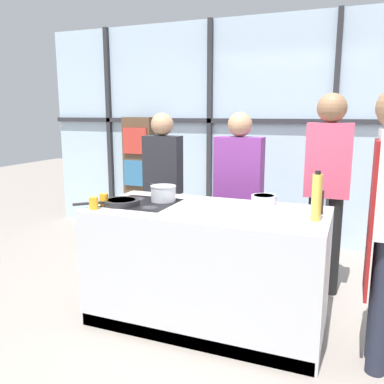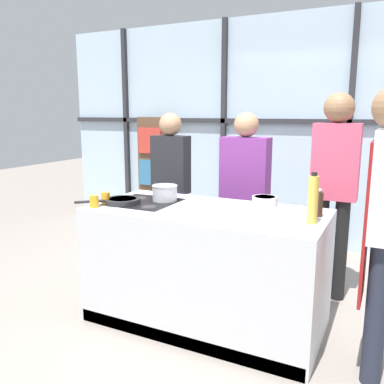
% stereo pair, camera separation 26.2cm
% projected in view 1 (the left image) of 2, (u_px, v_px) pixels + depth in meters
% --- Properties ---
extents(ground_plane, '(18.00, 18.00, 0.00)m').
position_uv_depth(ground_plane, '(207.00, 320.00, 3.28)').
color(ground_plane, gray).
extents(back_window_wall, '(6.40, 0.10, 2.80)m').
position_uv_depth(back_window_wall, '(269.00, 132.00, 5.08)').
color(back_window_wall, silver).
rests_on(back_window_wall, ground_plane).
extents(bookshelf, '(0.42, 0.19, 1.58)m').
position_uv_depth(bookshelf, '(139.00, 175.00, 5.67)').
color(bookshelf, brown).
rests_on(bookshelf, ground_plane).
extents(demo_island, '(1.80, 0.87, 0.92)m').
position_uv_depth(demo_island, '(207.00, 266.00, 3.19)').
color(demo_island, silver).
rests_on(demo_island, ground_plane).
extents(spectator_far_left, '(0.39, 0.23, 1.64)m').
position_uv_depth(spectator_far_left, '(163.00, 181.00, 4.21)').
color(spectator_far_left, '#47382D').
rests_on(spectator_far_left, ground_plane).
extents(spectator_center_left, '(0.45, 0.23, 1.65)m').
position_uv_depth(spectator_center_left, '(239.00, 188.00, 3.92)').
color(spectator_center_left, '#232838').
rests_on(spectator_center_left, ground_plane).
extents(spectator_center_right, '(0.39, 0.25, 1.81)m').
position_uv_depth(spectator_center_right, '(327.00, 179.00, 3.60)').
color(spectator_center_right, black).
rests_on(spectator_center_right, ground_plane).
extents(frying_pan, '(0.43, 0.41, 0.04)m').
position_uv_depth(frying_pan, '(121.00, 202.00, 3.23)').
color(frying_pan, '#232326').
rests_on(frying_pan, demo_island).
extents(saucepan, '(0.34, 0.30, 0.13)m').
position_uv_depth(saucepan, '(163.00, 193.00, 3.36)').
color(saucepan, silver).
rests_on(saucepan, demo_island).
extents(white_plate, '(0.27, 0.27, 0.01)m').
position_uv_depth(white_plate, '(247.00, 222.00, 2.71)').
color(white_plate, white).
rests_on(white_plate, demo_island).
extents(mixing_bowl, '(0.20, 0.20, 0.07)m').
position_uv_depth(mixing_bowl, '(264.00, 199.00, 3.25)').
color(mixing_bowl, silver).
rests_on(mixing_bowl, demo_island).
extents(oil_bottle, '(0.07, 0.07, 0.34)m').
position_uv_depth(oil_bottle, '(317.00, 197.00, 2.73)').
color(oil_bottle, '#E0CC4C').
rests_on(oil_bottle, demo_island).
extents(pepper_grinder, '(0.05, 0.05, 0.20)m').
position_uv_depth(pepper_grinder, '(320.00, 201.00, 2.93)').
color(pepper_grinder, '#332319').
rests_on(pepper_grinder, demo_island).
extents(juice_glass_near, '(0.07, 0.07, 0.09)m').
position_uv_depth(juice_glass_near, '(94.00, 203.00, 3.08)').
color(juice_glass_near, orange).
rests_on(juice_glass_near, demo_island).
extents(juice_glass_far, '(0.07, 0.07, 0.09)m').
position_uv_depth(juice_glass_far, '(104.00, 200.00, 3.21)').
color(juice_glass_far, orange).
rests_on(juice_glass_far, demo_island).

